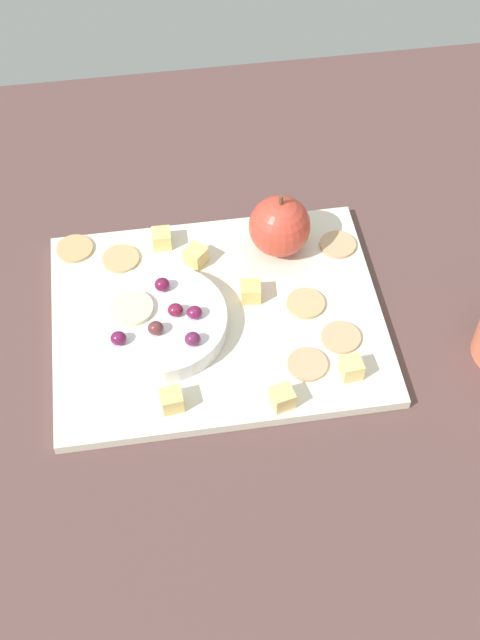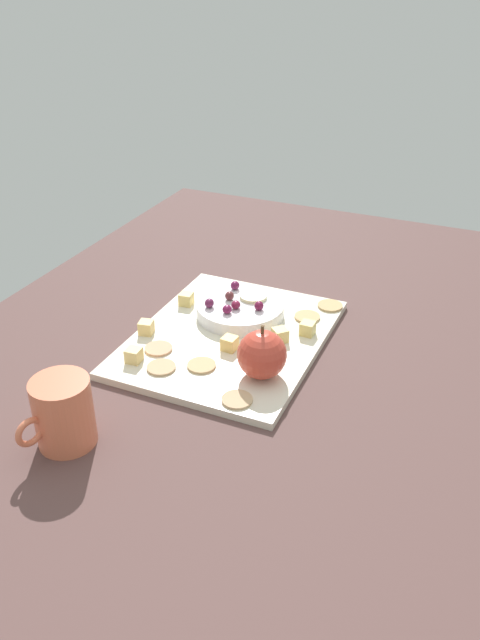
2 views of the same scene
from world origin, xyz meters
TOP-DOWN VIEW (x-y plane):
  - table at (0.00, 0.00)cm, footprint 137.69×91.82cm
  - platter at (-2.63, -1.80)cm, footprint 37.15×29.25cm
  - serving_dish at (-9.19, -2.87)cm, footprint 15.09×15.09cm
  - apple_whole at (6.06, 7.27)cm, footprint 7.33×7.33cm
  - apple_stem at (6.06, 7.27)cm, footprint 0.50×0.50cm
  - cheese_cube_0 at (-4.05, 6.38)cm, footprint 3.13×3.13cm
  - cheese_cube_1 at (2.52, -14.56)cm, footprint 2.65×2.65cm
  - cheese_cube_2 at (1.50, 0.41)cm, footprint 2.41×2.41cm
  - cheese_cube_3 at (-8.86, -13.17)cm, footprint 2.43×2.43cm
  - cheese_cube_4 at (10.46, -11.99)cm, footprint 2.36×2.36cm
  - cheese_cube_5 at (-7.81, 9.77)cm, footprint 2.26×2.26cm
  - cracker_0 at (13.20, 6.47)cm, footprint 4.39×4.39cm
  - cracker_1 at (-12.92, 8.06)cm, footprint 4.39×4.39cm
  - cracker_2 at (-18.31, 10.52)cm, footprint 4.39×4.39cm
  - cracker_3 at (7.57, -1.91)cm, footprint 4.39×4.39cm
  - cracker_4 at (6.11, -10.24)cm, footprint 4.39×4.39cm
  - cracker_5 at (10.49, -7.23)cm, footprint 4.39×4.39cm
  - grape_0 at (-8.42, 0.91)cm, footprint 1.71×1.54cm
  - grape_1 at (-9.67, -5.09)cm, footprint 1.71×1.54cm
  - grape_2 at (-5.90, -7.11)cm, footprint 1.71×1.54cm
  - grape_3 at (-13.70, -5.84)cm, footprint 1.71×1.54cm
  - grape_4 at (-7.31, -2.85)cm, footprint 1.71×1.54cm
  - grape_5 at (-5.29, -3.53)cm, footprint 1.71×1.54cm
  - apple_slice_0 at (-12.04, -1.61)cm, footprint 4.79×4.79cm

SIDE VIEW (x-z plane):
  - table at x=0.00cm, z-range 0.00..3.11cm
  - platter at x=-2.63cm, z-range 3.11..4.34cm
  - cracker_0 at x=13.20cm, z-range 4.34..4.74cm
  - cracker_1 at x=-12.92cm, z-range 4.34..4.74cm
  - cracker_2 at x=-18.31cm, z-range 4.34..4.74cm
  - cracker_3 at x=7.57cm, z-range 4.34..4.74cm
  - cracker_4 at x=6.11cm, z-range 4.34..4.74cm
  - cracker_5 at x=10.49cm, z-range 4.34..4.74cm
  - cheese_cube_0 at x=-4.05cm, z-range 4.34..6.56cm
  - cheese_cube_1 at x=2.52cm, z-range 4.34..6.56cm
  - cheese_cube_2 at x=1.50cm, z-range 4.34..6.56cm
  - cheese_cube_3 at x=-8.86cm, z-range 4.34..6.56cm
  - cheese_cube_4 at x=10.46cm, z-range 4.34..6.56cm
  - cheese_cube_5 at x=-7.81cm, z-range 4.34..6.56cm
  - serving_dish at x=-9.19cm, z-range 4.34..6.62cm
  - apple_slice_0 at x=-12.04cm, z-range 6.62..7.22cm
  - grape_4 at x=-7.31cm, z-range 6.62..8.03cm
  - grape_5 at x=-5.29cm, z-range 6.62..8.06cm
  - grape_3 at x=-13.70cm, z-range 6.62..8.16cm
  - grape_1 at x=-9.67cm, z-range 6.62..8.19cm
  - grape_0 at x=-8.42cm, z-range 6.62..8.19cm
  - grape_2 at x=-5.90cm, z-range 6.62..8.20cm
  - apple_whole at x=6.06cm, z-range 4.34..11.67cm
  - apple_stem at x=6.06cm, z-range 11.67..12.87cm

